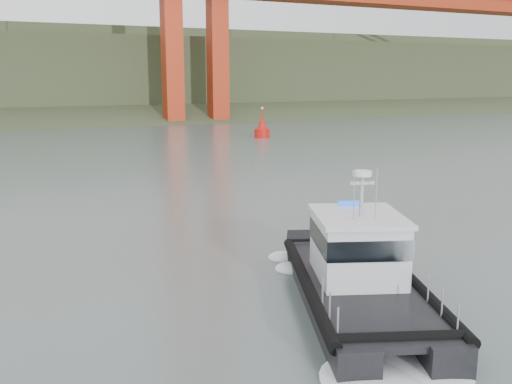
% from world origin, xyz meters
% --- Properties ---
extents(ground, '(400.00, 400.00, 0.00)m').
position_xyz_m(ground, '(0.00, 0.00, 0.00)').
color(ground, '#4C5A57').
rests_on(ground, ground).
extents(headlands, '(500.00, 105.36, 27.12)m').
position_xyz_m(headlands, '(0.00, 125.50, 7.05)').
color(headlands, '#2F3E23').
rests_on(headlands, ground).
extents(patrol_boat, '(7.04, 10.71, 4.89)m').
position_xyz_m(patrol_boat, '(0.66, -2.43, 1.22)').
color(patrol_boat, black).
rests_on(patrol_boat, ground).
extents(nav_buoy, '(1.99, 1.99, 4.15)m').
position_xyz_m(nav_buoy, '(21.64, 48.58, 1.09)').
color(nav_buoy, red).
rests_on(nav_buoy, ground).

